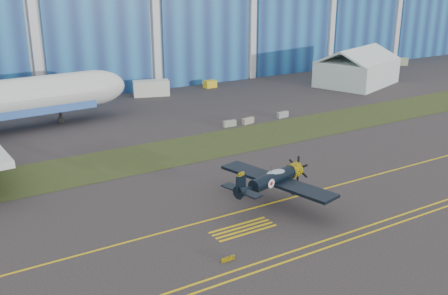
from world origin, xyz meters
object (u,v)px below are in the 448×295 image
warbird (273,179)px  shipping_container (151,88)px  tent (357,66)px  tug (210,84)px

warbird → shipping_container: warbird is taller
tent → shipping_container: bearing=143.0°
tug → shipping_container: bearing=175.9°
tent → tug: tent is taller
warbird → tug: bearing=52.4°
shipping_container → tug: size_ratio=2.68×
tug → tent: bearing=-32.2°
tent → tug: (-26.78, 12.82, -3.05)m
warbird → tug: size_ratio=6.23×
shipping_container → tent: bearing=0.4°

